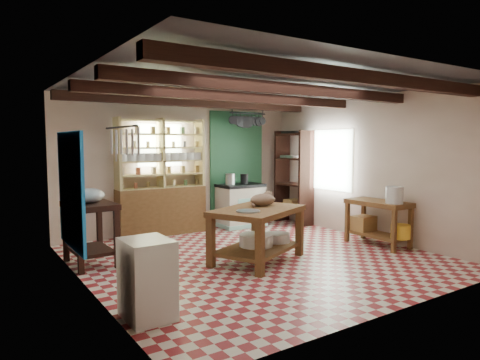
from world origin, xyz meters
TOP-DOWN VIEW (x-y plane):
  - floor at (0.00, 0.00)m, footprint 5.00×5.00m
  - ceiling at (0.00, 0.00)m, footprint 5.00×5.00m
  - wall_back at (0.00, 2.50)m, footprint 5.00×0.04m
  - wall_front at (0.00, -2.50)m, footprint 5.00×0.04m
  - wall_left at (-2.50, 0.00)m, footprint 0.04×5.00m
  - wall_right at (2.50, 0.00)m, footprint 0.04×5.00m
  - ceiling_beams at (0.00, 0.00)m, footprint 5.00×3.80m
  - blue_wall_patch at (-2.47, 0.90)m, footprint 0.04×1.40m
  - green_wall_patch at (1.25, 2.47)m, footprint 1.30×0.04m
  - window_back at (-0.50, 2.48)m, footprint 0.90×0.02m
  - window_right at (2.48, 1.00)m, footprint 0.02×1.30m
  - utensil_rail at (-2.44, -1.20)m, footprint 0.06×0.90m
  - pot_rack at (1.25, 2.05)m, footprint 0.86×0.12m
  - shelving_unit at (-0.55, 2.31)m, footprint 1.70×0.34m
  - tall_rack at (2.28, 1.80)m, footprint 0.40×0.86m
  - work_table at (-0.10, -0.17)m, footprint 1.66×1.43m
  - stove at (1.13, 2.15)m, footprint 0.91×0.61m
  - prep_table at (-2.20, 1.01)m, footprint 0.64×0.91m
  - white_cabinet at (-2.22, -1.23)m, footprint 0.45×0.54m
  - right_counter at (2.18, -0.51)m, footprint 0.54×1.07m
  - cat at (0.11, -0.02)m, footprint 0.51×0.49m
  - steel_tray at (-0.40, -0.36)m, footprint 0.44×0.44m
  - basin_large at (-0.07, -0.10)m, footprint 0.67×0.67m
  - basin_small at (0.35, -0.07)m, footprint 0.52×0.52m
  - kettle_left at (0.88, 2.15)m, footprint 0.20×0.20m
  - kettle_right at (1.23, 2.15)m, footprint 0.16×0.16m
  - enamel_bowl at (-2.20, 1.01)m, footprint 0.43×0.43m
  - white_bucket at (2.13, -0.86)m, footprint 0.28×0.28m
  - wicker_basket at (2.18, -0.21)m, footprint 0.37×0.30m
  - yellow_tub at (2.18, -0.96)m, footprint 0.31×0.31m

SIDE VIEW (x-z plane):
  - floor at x=0.00m, z-range -0.02..0.00m
  - basin_small at x=0.35m, z-range 0.21..0.35m
  - basin_large at x=-0.07m, z-range 0.21..0.39m
  - yellow_tub at x=2.18m, z-range 0.20..0.43m
  - wicker_basket at x=2.18m, z-range 0.20..0.46m
  - right_counter at x=2.18m, z-range 0.00..0.77m
  - work_table at x=-0.10m, z-range 0.00..0.79m
  - white_cabinet at x=-2.22m, z-range 0.00..0.80m
  - stove at x=1.13m, z-range 0.00..0.89m
  - prep_table at x=-2.20m, z-range 0.00..0.90m
  - steel_tray at x=-0.40m, z-range 0.79..0.81m
  - cat at x=0.11m, z-range 0.79..0.98m
  - white_bucket at x=2.13m, z-range 0.77..1.04m
  - kettle_right at x=1.23m, z-range 0.89..1.09m
  - tall_rack at x=2.28m, z-range 0.00..2.00m
  - enamel_bowl at x=-2.20m, z-range 0.90..1.10m
  - kettle_left at x=0.88m, z-range 0.89..1.12m
  - blue_wall_patch at x=-2.47m, z-range 0.30..1.90m
  - shelving_unit at x=-0.55m, z-range 0.00..2.20m
  - green_wall_patch at x=1.25m, z-range 0.10..2.40m
  - wall_back at x=0.00m, z-range 0.00..2.60m
  - wall_front at x=0.00m, z-range 0.00..2.60m
  - wall_left at x=-2.50m, z-range 0.00..2.60m
  - wall_right at x=2.50m, z-range 0.00..2.60m
  - window_right at x=2.48m, z-range 0.80..2.00m
  - window_back at x=-0.50m, z-range 1.30..2.10m
  - utensil_rail at x=-2.44m, z-range 1.64..1.92m
  - pot_rack at x=1.25m, z-range 2.00..2.36m
  - ceiling_beams at x=0.00m, z-range 2.40..2.56m
  - ceiling at x=0.00m, z-range 2.59..2.61m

